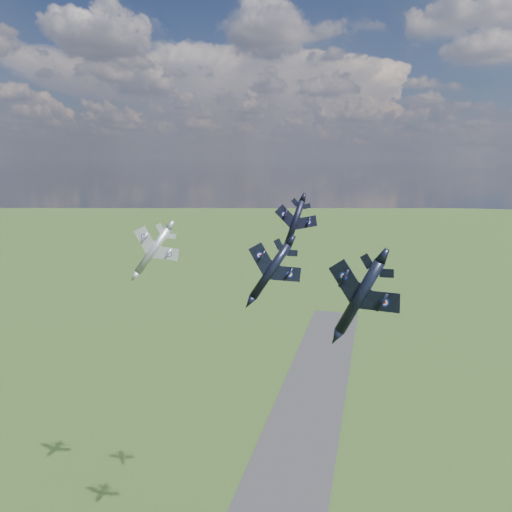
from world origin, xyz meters
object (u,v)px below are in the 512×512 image
(jet_high_navy, at_px, (294,223))
(jet_left_silver, at_px, (153,251))
(jet_right_navy, at_px, (359,297))
(jet_lead_navy, at_px, (270,271))

(jet_high_navy, bearing_deg, jet_left_silver, 153.67)
(jet_high_navy, bearing_deg, jet_right_navy, -89.75)
(jet_right_navy, height_order, jet_left_silver, jet_right_navy)
(jet_high_navy, distance_m, jet_left_silver, 31.32)
(jet_right_navy, bearing_deg, jet_high_navy, 126.58)
(jet_right_navy, bearing_deg, jet_lead_navy, 142.28)
(jet_right_navy, xyz_separation_m, jet_high_navy, (-13.52, 34.32, 3.92))
(jet_lead_navy, relative_size, jet_left_silver, 0.91)
(jet_lead_navy, xyz_separation_m, jet_high_navy, (1.36, 14.72, 5.95))
(jet_high_navy, height_order, jet_left_silver, jet_high_navy)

